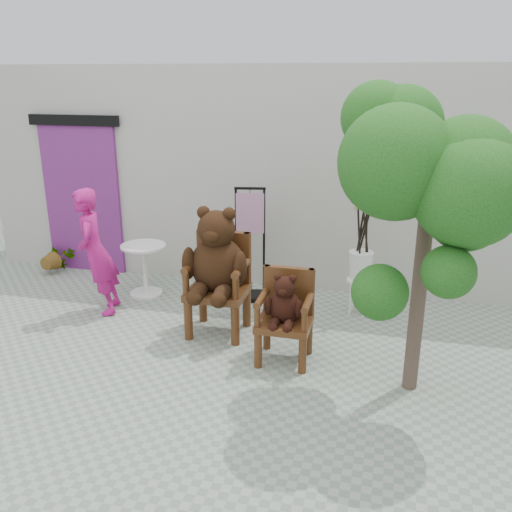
# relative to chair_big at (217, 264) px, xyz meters

# --- Properties ---
(ground_plane) EXTENTS (60.00, 60.00, 0.00)m
(ground_plane) POSITION_rel_chair_big_xyz_m (0.40, -1.00, -0.84)
(ground_plane) COLOR gray
(ground_plane) RESTS_ON ground
(back_wall) EXTENTS (9.00, 1.00, 3.00)m
(back_wall) POSITION_rel_chair_big_xyz_m (0.40, 2.10, 0.66)
(back_wall) COLOR #B6B3AA
(back_wall) RESTS_ON ground
(doorway) EXTENTS (1.40, 0.11, 2.33)m
(doorway) POSITION_rel_chair_big_xyz_m (-2.60, 1.58, 0.33)
(doorway) COLOR #6F2570
(doorway) RESTS_ON ground
(chair_big) EXTENTS (0.74, 0.79, 1.50)m
(chair_big) POSITION_rel_chair_big_xyz_m (0.00, 0.00, 0.00)
(chair_big) COLOR #40210D
(chair_big) RESTS_ON ground
(chair_small) EXTENTS (0.55, 0.52, 0.96)m
(chair_small) POSITION_rel_chair_big_xyz_m (0.87, -0.43, -0.26)
(chair_small) COLOR #40210D
(chair_small) RESTS_ON ground
(person) EXTENTS (0.55, 0.67, 1.58)m
(person) POSITION_rel_chair_big_xyz_m (-1.62, 0.18, -0.05)
(person) COLOR #B81675
(person) RESTS_ON ground
(cafe_table) EXTENTS (0.60, 0.60, 0.70)m
(cafe_table) POSITION_rel_chair_big_xyz_m (-1.32, 0.86, -0.40)
(cafe_table) COLOR white
(cafe_table) RESTS_ON ground
(display_stand) EXTENTS (0.51, 0.43, 1.51)m
(display_stand) POSITION_rel_chair_big_xyz_m (0.11, 1.06, -0.25)
(display_stand) COLOR black
(display_stand) RESTS_ON ground
(stool_bucket) EXTENTS (0.32, 0.32, 1.45)m
(stool_bucket) POSITION_rel_chair_big_xyz_m (1.55, 0.92, -0.20)
(stool_bucket) COLOR white
(stool_bucket) RESTS_ON ground
(tree) EXTENTS (1.54, 1.55, 2.82)m
(tree) POSITION_rel_chair_big_xyz_m (2.13, -0.85, 1.26)
(tree) COLOR #413027
(tree) RESTS_ON ground
(potted_plant) EXTENTS (0.47, 0.42, 0.48)m
(potted_plant) POSITION_rel_chair_big_xyz_m (-3.00, 1.35, -0.60)
(potted_plant) COLOR #124011
(potted_plant) RESTS_ON ground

